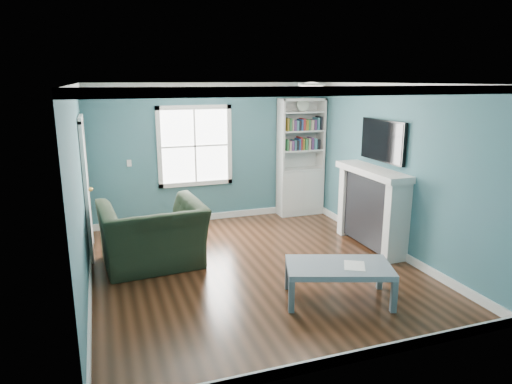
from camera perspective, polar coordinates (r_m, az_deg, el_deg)
name	(u,v)px	position (r m, az deg, el deg)	size (l,w,h in m)	color
floor	(253,267)	(6.71, -0.32, -9.38)	(5.00, 5.00, 0.00)	black
room_walls	(253,160)	(6.26, -0.33, 4.04)	(5.00, 5.00, 5.00)	#397077
trim	(253,184)	(6.33, -0.33, 0.97)	(4.50, 5.00, 2.60)	white
window	(195,146)	(8.58, -7.63, 5.71)	(1.40, 0.06, 1.50)	white
bookshelf	(300,169)	(9.13, 5.55, 2.91)	(0.90, 0.35, 2.31)	silver
fireplace	(372,209)	(7.55, 14.28, -2.03)	(0.44, 1.58, 1.30)	black
tv	(383,141)	(7.41, 15.57, 6.19)	(0.06, 1.10, 0.65)	black
door	(86,186)	(7.42, -20.49, 0.70)	(0.12, 0.98, 2.17)	silver
ceiling_fixture	(312,87)	(6.61, 6.97, 12.90)	(0.38, 0.38, 0.15)	white
light_switch	(129,163)	(8.46, -15.57, 3.50)	(0.08, 0.01, 0.12)	white
recliner	(152,224)	(6.75, -12.88, -3.95)	(1.43, 0.93, 1.25)	black
coffee_table	(339,269)	(5.73, 10.31, -9.51)	(1.42, 1.06, 0.46)	#505A60
paper_sheet	(354,266)	(5.71, 12.21, -8.99)	(0.24, 0.31, 0.00)	white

